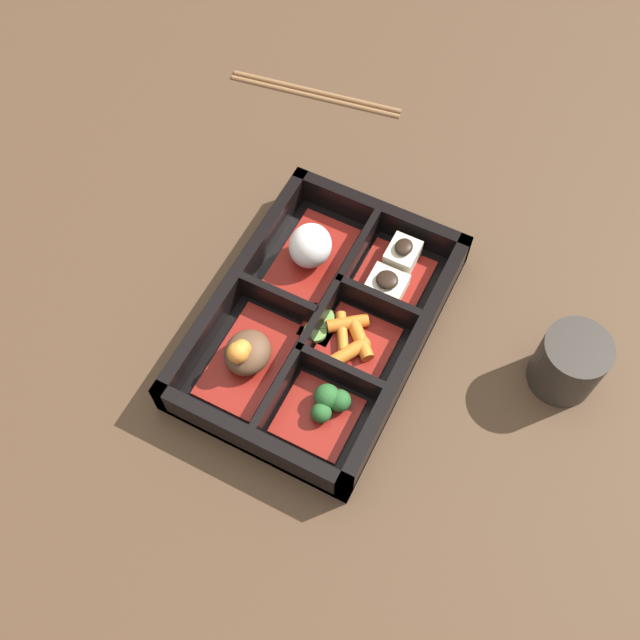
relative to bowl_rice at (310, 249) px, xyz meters
name	(u,v)px	position (x,y,z in m)	size (l,w,h in m)	color
ground_plane	(320,331)	(-0.07, -0.05, -0.03)	(3.00, 3.00, 0.00)	#4C3523
bento_base	(320,329)	(-0.07, -0.05, -0.03)	(0.31, 0.22, 0.01)	black
bento_rim	(321,321)	(-0.07, -0.05, -0.01)	(0.31, 0.22, 0.05)	black
bowl_stew	(247,355)	(-0.14, 0.00, 0.00)	(0.12, 0.07, 0.05)	maroon
bowl_rice	(310,249)	(0.00, 0.00, 0.00)	(0.12, 0.07, 0.05)	maroon
bowl_greens	(325,408)	(-0.15, -0.10, -0.01)	(0.07, 0.07, 0.03)	maroon
bowl_carrots	(353,340)	(-0.07, -0.09, -0.01)	(0.08, 0.08, 0.02)	maroon
bowl_tofu	(394,271)	(0.02, -0.09, -0.01)	(0.08, 0.07, 0.04)	maroon
bowl_pickles	(319,326)	(-0.07, -0.05, -0.02)	(0.04, 0.04, 0.01)	maroon
tea_cup	(570,362)	(-0.01, -0.30, 0.01)	(0.07, 0.07, 0.07)	#2D2823
chopsticks	(315,93)	(0.24, 0.11, -0.03)	(0.05, 0.23, 0.01)	brown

